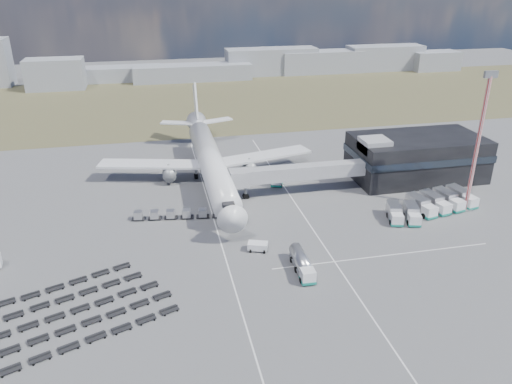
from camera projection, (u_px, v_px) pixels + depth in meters
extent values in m
plane|color=#565659|center=(234.00, 248.00, 88.91)|extent=(420.00, 420.00, 0.00)
cube|color=brown|center=(184.00, 102.00, 187.08)|extent=(420.00, 90.00, 0.01)
cube|color=silver|center=(219.00, 236.00, 92.98)|extent=(0.25, 110.00, 0.01)
cube|color=silver|center=(311.00, 227.00, 96.46)|extent=(0.25, 110.00, 0.01)
cube|color=silver|center=(384.00, 256.00, 86.59)|extent=(40.00, 0.25, 0.01)
cube|color=black|center=(417.00, 157.00, 117.55)|extent=(30.00, 16.00, 10.00)
cube|color=#262D38|center=(417.00, 152.00, 117.06)|extent=(30.40, 16.40, 1.60)
cube|color=#939399|center=(375.00, 145.00, 111.62)|extent=(6.00, 6.00, 3.00)
cube|color=#939399|center=(299.00, 172.00, 108.62)|extent=(29.80, 3.00, 3.00)
cube|color=#939399|center=(239.00, 178.00, 105.59)|extent=(4.00, 3.60, 3.40)
cylinder|color=slate|center=(246.00, 188.00, 107.36)|extent=(0.70, 0.70, 5.10)
cylinder|color=black|center=(246.00, 196.00, 108.22)|extent=(1.40, 0.90, 1.40)
cylinder|color=silver|center=(211.00, 163.00, 113.52)|extent=(5.60, 48.00, 5.60)
cone|color=silver|center=(230.00, 213.00, 89.87)|extent=(5.60, 5.00, 5.60)
cone|color=silver|center=(198.00, 125.00, 138.19)|extent=(5.60, 8.00, 5.60)
cube|color=black|center=(228.00, 205.00, 91.33)|extent=(2.20, 2.00, 0.80)
cube|color=silver|center=(153.00, 164.00, 115.97)|extent=(25.59, 11.38, 0.50)
cube|color=silver|center=(262.00, 156.00, 120.98)|extent=(25.59, 11.38, 0.50)
cylinder|color=slate|center=(169.00, 173.00, 115.55)|extent=(3.00, 5.00, 3.00)
cylinder|color=slate|center=(249.00, 167.00, 119.22)|extent=(3.00, 5.00, 3.00)
cube|color=silver|center=(177.00, 123.00, 138.75)|extent=(9.49, 5.63, 0.35)
cube|color=silver|center=(216.00, 120.00, 140.87)|extent=(9.49, 5.63, 0.35)
cube|color=silver|center=(196.00, 102.00, 138.54)|extent=(0.50, 9.06, 11.45)
cylinder|color=slate|center=(226.00, 220.00, 96.43)|extent=(0.50, 0.50, 2.50)
cylinder|color=slate|center=(196.00, 174.00, 118.13)|extent=(0.60, 0.60, 2.50)
cylinder|color=slate|center=(223.00, 172.00, 119.36)|extent=(0.60, 0.60, 2.50)
cylinder|color=black|center=(226.00, 223.00, 96.74)|extent=(0.50, 1.20, 1.20)
cube|color=gray|center=(55.00, 74.00, 205.60)|extent=(23.03, 12.00, 12.32)
cube|color=gray|center=(113.00, 74.00, 221.71)|extent=(42.07, 12.00, 6.16)
cube|color=gray|center=(193.00, 72.00, 222.77)|extent=(52.22, 12.00, 6.97)
cube|color=gray|center=(271.00, 61.00, 234.84)|extent=(42.63, 12.00, 11.99)
cube|color=gray|center=(321.00, 62.00, 238.90)|extent=(39.37, 12.00, 10.22)
cube|color=gray|center=(385.00, 58.00, 245.34)|extent=(37.09, 12.00, 11.68)
cube|color=gray|center=(434.00, 61.00, 245.73)|extent=(22.88, 12.00, 8.95)
cube|color=silver|center=(308.00, 276.00, 78.59)|extent=(2.26, 2.26, 2.11)
cube|color=#157B6A|center=(308.00, 280.00, 78.93)|extent=(2.36, 2.36, 0.46)
cylinder|color=#B3B3B8|center=(300.00, 259.00, 82.46)|extent=(2.49, 6.94, 2.29)
cube|color=slate|center=(300.00, 264.00, 82.88)|extent=(2.40, 6.93, 0.32)
cylinder|color=black|center=(302.00, 270.00, 81.74)|extent=(2.41, 1.08, 1.01)
cube|color=silver|center=(258.00, 247.00, 87.94)|extent=(3.92, 2.99, 1.54)
cube|color=silver|center=(278.00, 177.00, 115.46)|extent=(4.40, 6.41, 2.78)
cube|color=#157B6A|center=(278.00, 181.00, 115.92)|extent=(4.53, 6.54, 0.45)
cube|color=silver|center=(397.00, 219.00, 96.44)|extent=(2.77, 2.70, 2.17)
cube|color=#157B6A|center=(396.00, 223.00, 96.78)|extent=(2.89, 2.82, 0.44)
cube|color=#B3B3B8|center=(394.00, 210.00, 99.42)|extent=(3.50, 5.00, 2.56)
cube|color=silver|center=(414.00, 220.00, 96.25)|extent=(2.77, 2.70, 2.17)
cube|color=#157B6A|center=(414.00, 224.00, 96.60)|extent=(2.89, 2.82, 0.44)
cube|color=#B3B3B8|center=(411.00, 210.00, 99.24)|extent=(3.50, 5.00, 2.56)
cube|color=silver|center=(429.00, 212.00, 99.31)|extent=(2.85, 2.76, 2.33)
cube|color=#157B6A|center=(429.00, 216.00, 99.67)|extent=(2.97, 2.89, 0.48)
cube|color=#B3B3B8|center=(417.00, 202.00, 102.23)|extent=(3.46, 5.27, 2.75)
cube|color=silver|center=(443.00, 208.00, 100.63)|extent=(2.85, 2.76, 2.33)
cube|color=#157B6A|center=(443.00, 212.00, 100.99)|extent=(2.97, 2.89, 0.48)
cube|color=#B3B3B8|center=(431.00, 200.00, 103.55)|extent=(3.46, 5.27, 2.75)
cube|color=silver|center=(457.00, 205.00, 101.95)|extent=(2.85, 2.76, 2.33)
cube|color=#157B6A|center=(456.00, 209.00, 102.31)|extent=(2.97, 2.89, 0.48)
cube|color=#B3B3B8|center=(444.00, 197.00, 104.87)|extent=(3.46, 5.27, 2.75)
cube|color=silver|center=(470.00, 202.00, 103.27)|extent=(2.85, 2.76, 2.33)
cube|color=#157B6A|center=(470.00, 206.00, 103.64)|extent=(2.97, 2.89, 0.48)
cube|color=#B3B3B8|center=(458.00, 194.00, 106.19)|extent=(3.46, 5.27, 2.75)
cube|color=black|center=(139.00, 219.00, 98.88)|extent=(2.77, 1.92, 0.18)
cube|color=#B3B3B8|center=(138.00, 215.00, 98.54)|extent=(1.78, 1.78, 1.49)
cube|color=black|center=(155.00, 218.00, 99.11)|extent=(2.77, 1.92, 0.18)
cube|color=#B3B3B8|center=(154.00, 214.00, 98.77)|extent=(1.78, 1.78, 1.49)
cube|color=black|center=(171.00, 217.00, 99.35)|extent=(2.77, 1.92, 0.18)
cube|color=#B3B3B8|center=(171.00, 214.00, 99.00)|extent=(1.78, 1.78, 1.49)
cube|color=black|center=(187.00, 217.00, 99.58)|extent=(2.77, 1.92, 0.18)
cube|color=#B3B3B8|center=(187.00, 213.00, 99.24)|extent=(1.78, 1.78, 1.49)
cube|color=black|center=(203.00, 216.00, 99.81)|extent=(2.77, 1.92, 0.18)
cube|color=#B3B3B8|center=(203.00, 213.00, 99.47)|extent=(1.78, 1.78, 1.49)
cube|color=black|center=(219.00, 216.00, 100.05)|extent=(2.77, 1.92, 0.18)
cube|color=#B3B3B8|center=(219.00, 212.00, 99.70)|extent=(1.78, 1.78, 1.49)
cube|color=black|center=(235.00, 215.00, 100.28)|extent=(2.77, 1.92, 0.18)
cube|color=#B3B3B8|center=(234.00, 211.00, 99.94)|extent=(1.78, 1.78, 1.49)
cube|color=black|center=(96.00, 337.00, 66.99)|extent=(23.75, 10.27, 0.64)
cube|color=black|center=(88.00, 322.00, 69.84)|extent=(23.75, 10.27, 0.64)
cube|color=black|center=(80.00, 308.00, 72.70)|extent=(23.75, 10.27, 0.64)
cube|color=black|center=(73.00, 295.00, 75.55)|extent=(20.43, 8.98, 0.64)
cube|color=black|center=(67.00, 283.00, 78.41)|extent=(20.43, 8.98, 0.64)
cylinder|color=#B01C1C|center=(477.00, 147.00, 97.72)|extent=(0.77, 0.77, 27.46)
cube|color=slate|center=(491.00, 74.00, 91.99)|extent=(2.65, 0.74, 1.32)
cube|color=#565659|center=(465.00, 209.00, 103.25)|extent=(2.20, 2.20, 0.33)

